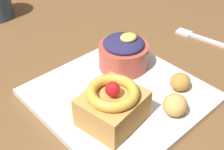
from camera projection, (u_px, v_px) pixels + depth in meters
name	position (u px, v px, depth m)	size (l,w,h in m)	color
dining_table	(65.00, 81.00, 0.72)	(1.47, 0.93, 0.73)	brown
front_plate	(119.00, 95.00, 0.54)	(0.28, 0.28, 0.01)	silver
cake_slice	(113.00, 105.00, 0.46)	(0.11, 0.10, 0.08)	#C68E47
berry_ramekin	(124.00, 53.00, 0.58)	(0.10, 0.10, 0.07)	#B24C3D
fritter_front	(180.00, 82.00, 0.53)	(0.04, 0.04, 0.03)	#BC7F38
fritter_middle	(175.00, 105.00, 0.48)	(0.04, 0.04, 0.04)	tan
fork	(197.00, 37.00, 0.71)	(0.04, 0.13, 0.00)	silver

